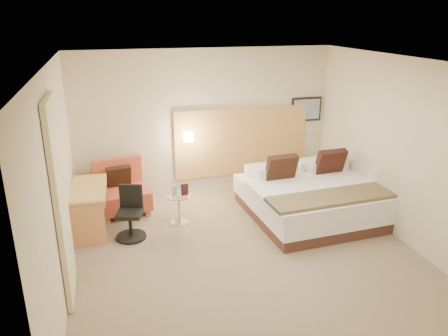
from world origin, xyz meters
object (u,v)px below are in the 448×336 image
object	(u,v)px
lounge_chair	(121,192)
desk_chair	(131,217)
bed	(313,196)
side_table	(179,207)
desk	(90,196)

from	to	relation	value
lounge_chair	desk_chair	distance (m)	1.00
bed	desk_chair	xyz separation A→B (m)	(-3.03, 0.04, -0.01)
lounge_chair	desk_chair	bearing A→B (deg)	-85.39
lounge_chair	side_table	distance (m)	1.14
bed	desk	world-z (taller)	bed
lounge_chair	desk	world-z (taller)	lounge_chair
lounge_chair	desk	bearing A→B (deg)	-130.60
side_table	desk	world-z (taller)	desk
side_table	desk_chair	size ratio (longest dim) A/B	0.61
lounge_chair	desk	size ratio (longest dim) A/B	0.82
bed	desk_chair	world-z (taller)	bed
desk	desk_chair	bearing A→B (deg)	-36.75
bed	desk_chair	size ratio (longest dim) A/B	2.79
bed	desk	distance (m)	3.63
lounge_chair	side_table	world-z (taller)	lounge_chair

